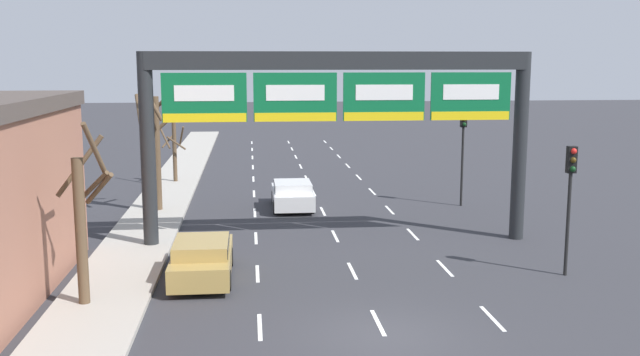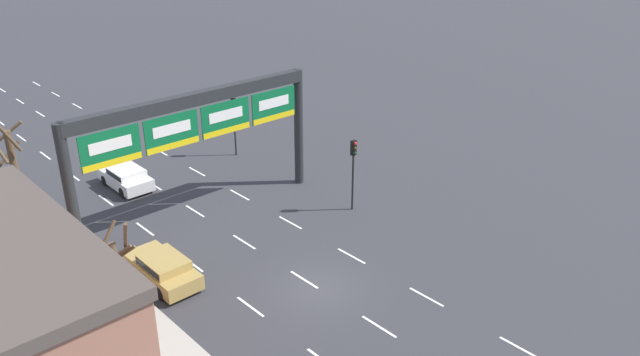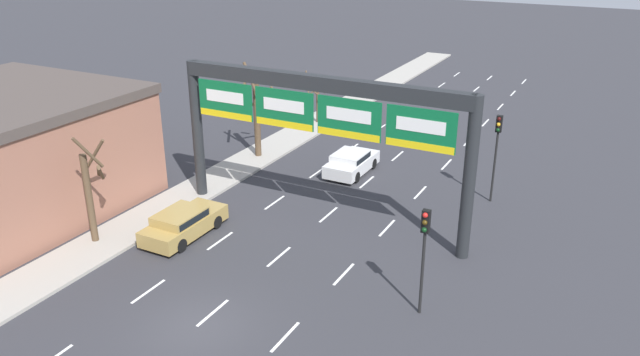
{
  "view_description": "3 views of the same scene",
  "coord_description": "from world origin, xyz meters",
  "px_view_note": "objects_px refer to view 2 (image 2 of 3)",
  "views": [
    {
      "loc": [
        -3.5,
        -17.74,
        7.24
      ],
      "look_at": [
        -0.75,
        9.88,
        2.67
      ],
      "focal_mm": 40.0,
      "sensor_mm": 36.0,
      "label": 1
    },
    {
      "loc": [
        -16.96,
        -18.68,
        17.24
      ],
      "look_at": [
        2.47,
        2.54,
        4.25
      ],
      "focal_mm": 35.0,
      "sensor_mm": 36.0,
      "label": 2
    },
    {
      "loc": [
        13.29,
        -15.27,
        14.19
      ],
      "look_at": [
        -0.57,
        11.13,
        1.93
      ],
      "focal_mm": 35.0,
      "sensor_mm": 36.0,
      "label": 3
    }
  ],
  "objects_px": {
    "traffic_light_mid_block": "(353,161)",
    "tree_bare_second": "(118,278)",
    "car_white": "(126,177)",
    "traffic_light_near_gantry": "(234,110)",
    "tree_bare_third": "(14,169)",
    "car_gold": "(163,268)",
    "sign_gantry": "(197,126)"
  },
  "relations": [
    {
      "from": "sign_gantry",
      "to": "car_white",
      "type": "height_order",
      "value": "sign_gantry"
    },
    {
      "from": "sign_gantry",
      "to": "tree_bare_second",
      "type": "bearing_deg",
      "value": -141.23
    },
    {
      "from": "tree_bare_second",
      "to": "sign_gantry",
      "type": "bearing_deg",
      "value": 38.77
    },
    {
      "from": "car_white",
      "to": "traffic_light_near_gantry",
      "type": "height_order",
      "value": "traffic_light_near_gantry"
    },
    {
      "from": "traffic_light_mid_block",
      "to": "tree_bare_second",
      "type": "bearing_deg",
      "value": -174.15
    },
    {
      "from": "sign_gantry",
      "to": "traffic_light_mid_block",
      "type": "relative_size",
      "value": 3.46
    },
    {
      "from": "car_gold",
      "to": "sign_gantry",
      "type": "bearing_deg",
      "value": 39.97
    },
    {
      "from": "sign_gantry",
      "to": "traffic_light_near_gantry",
      "type": "height_order",
      "value": "sign_gantry"
    },
    {
      "from": "sign_gantry",
      "to": "car_white",
      "type": "relative_size",
      "value": 3.66
    },
    {
      "from": "sign_gantry",
      "to": "tree_bare_third",
      "type": "relative_size",
      "value": 2.5
    },
    {
      "from": "car_gold",
      "to": "car_white",
      "type": "bearing_deg",
      "value": 71.74
    },
    {
      "from": "car_white",
      "to": "tree_bare_second",
      "type": "xyz_separation_m",
      "value": [
        -6.94,
        -13.67,
        2.03
      ]
    },
    {
      "from": "traffic_light_mid_block",
      "to": "tree_bare_third",
      "type": "distance_m",
      "value": 19.22
    },
    {
      "from": "car_white",
      "to": "tree_bare_third",
      "type": "height_order",
      "value": "tree_bare_third"
    },
    {
      "from": "car_gold",
      "to": "tree_bare_third",
      "type": "relative_size",
      "value": 0.75
    },
    {
      "from": "traffic_light_mid_block",
      "to": "tree_bare_second",
      "type": "distance_m",
      "value": 15.62
    },
    {
      "from": "sign_gantry",
      "to": "tree_bare_second",
      "type": "height_order",
      "value": "sign_gantry"
    },
    {
      "from": "car_white",
      "to": "traffic_light_mid_block",
      "type": "height_order",
      "value": "traffic_light_mid_block"
    },
    {
      "from": "traffic_light_mid_block",
      "to": "tree_bare_second",
      "type": "relative_size",
      "value": 0.82
    },
    {
      "from": "traffic_light_mid_block",
      "to": "tree_bare_second",
      "type": "xyz_separation_m",
      "value": [
        -15.54,
        -1.59,
        -0.42
      ]
    },
    {
      "from": "car_white",
      "to": "sign_gantry",
      "type": "bearing_deg",
      "value": -78.42
    },
    {
      "from": "sign_gantry",
      "to": "car_gold",
      "type": "bearing_deg",
      "value": -140.03
    },
    {
      "from": "traffic_light_mid_block",
      "to": "tree_bare_third",
      "type": "relative_size",
      "value": 0.72
    },
    {
      "from": "tree_bare_third",
      "to": "tree_bare_second",
      "type": "bearing_deg",
      "value": -91.67
    },
    {
      "from": "traffic_light_near_gantry",
      "to": "tree_bare_second",
      "type": "height_order",
      "value": "tree_bare_second"
    },
    {
      "from": "car_white",
      "to": "traffic_light_near_gantry",
      "type": "distance_m",
      "value": 8.95
    },
    {
      "from": "sign_gantry",
      "to": "traffic_light_mid_block",
      "type": "height_order",
      "value": "sign_gantry"
    },
    {
      "from": "tree_bare_second",
      "to": "tree_bare_third",
      "type": "height_order",
      "value": "tree_bare_third"
    },
    {
      "from": "car_white",
      "to": "tree_bare_third",
      "type": "relative_size",
      "value": 0.68
    },
    {
      "from": "car_white",
      "to": "traffic_light_mid_block",
      "type": "distance_m",
      "value": 15.03
    },
    {
      "from": "car_gold",
      "to": "tree_bare_second",
      "type": "xyz_separation_m",
      "value": [
        -3.23,
        -2.41,
        2.02
      ]
    },
    {
      "from": "traffic_light_near_gantry",
      "to": "car_gold",
      "type": "bearing_deg",
      "value": -137.85
    }
  ]
}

